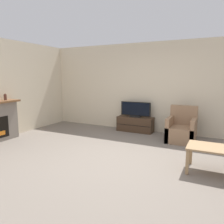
{
  "coord_description": "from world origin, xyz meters",
  "views": [
    {
      "loc": [
        1.76,
        -3.9,
        1.68
      ],
      "look_at": [
        -0.53,
        0.69,
        0.85
      ],
      "focal_mm": 35.0,
      "sensor_mm": 36.0,
      "label": 1
    }
  ],
  "objects_px": {
    "tv_stand": "(135,124)",
    "coffee_table": "(217,151)",
    "tv": "(136,110)",
    "armchair": "(182,130)",
    "mantel_vase_right": "(5,97)"
  },
  "relations": [
    {
      "from": "tv_stand",
      "to": "coffee_table",
      "type": "distance_m",
      "value": 3.19
    },
    {
      "from": "tv",
      "to": "armchair",
      "type": "bearing_deg",
      "value": -16.69
    },
    {
      "from": "mantel_vase_right",
      "to": "tv_stand",
      "type": "height_order",
      "value": "mantel_vase_right"
    },
    {
      "from": "coffee_table",
      "to": "mantel_vase_right",
      "type": "bearing_deg",
      "value": -178.83
    },
    {
      "from": "tv_stand",
      "to": "coffee_table",
      "type": "relative_size",
      "value": 1.12
    },
    {
      "from": "armchair",
      "to": "coffee_table",
      "type": "relative_size",
      "value": 0.93
    },
    {
      "from": "tv_stand",
      "to": "armchair",
      "type": "distance_m",
      "value": 1.52
    },
    {
      "from": "mantel_vase_right",
      "to": "coffee_table",
      "type": "bearing_deg",
      "value": 1.17
    },
    {
      "from": "tv",
      "to": "armchair",
      "type": "relative_size",
      "value": 1.03
    },
    {
      "from": "mantel_vase_right",
      "to": "tv",
      "type": "height_order",
      "value": "mantel_vase_right"
    },
    {
      "from": "tv_stand",
      "to": "armchair",
      "type": "height_order",
      "value": "armchair"
    },
    {
      "from": "tv_stand",
      "to": "coffee_table",
      "type": "height_order",
      "value": "coffee_table"
    },
    {
      "from": "mantel_vase_right",
      "to": "tv_stand",
      "type": "xyz_separation_m",
      "value": [
        2.86,
        2.29,
        -0.91
      ]
    },
    {
      "from": "mantel_vase_right",
      "to": "tv_stand",
      "type": "relative_size",
      "value": 0.16
    },
    {
      "from": "tv_stand",
      "to": "tv",
      "type": "height_order",
      "value": "tv"
    }
  ]
}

